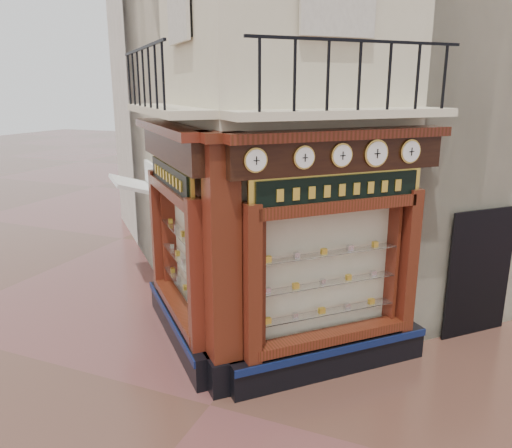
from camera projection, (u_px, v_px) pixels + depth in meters
The scene contains 16 objects.
ground at pixel (210, 405), 7.40m from camera, with size 80.00×80.00×0.00m, color #4E2F24.
main_building at pixel (330, 22), 11.32m from camera, with size 8.00×8.00×12.00m, color beige.
neighbour_left at pixel (268, 55), 14.57m from camera, with size 8.00×8.00×11.00m, color beige.
neighbour_right at pixel (448, 50), 12.74m from camera, with size 8.00×8.00×11.00m, color beige.
shopfront_left at pixel (178, 239), 8.80m from camera, with size 2.86×2.86×3.98m.
shopfront_right at pixel (334, 259), 7.76m from camera, with size 2.86×2.86×3.98m.
corner_pilaster at pixel (222, 271), 7.34m from camera, with size 0.85×0.85×3.98m.
balcony at pixel (248, 111), 7.62m from camera, with size 5.94×2.97×1.03m.
clock_a at pixel (256, 160), 6.65m from camera, with size 0.27×0.27×0.34m.
clock_b at pixel (304, 157), 6.92m from camera, with size 0.27×0.27×0.33m.
clock_c at pixel (342, 155), 7.14m from camera, with size 0.28×0.28×0.35m.
clock_d at pixel (376, 153), 7.36m from camera, with size 0.33×0.33×0.41m.
clock_e at pixel (410, 151), 7.59m from camera, with size 0.29×0.29×0.37m.
awning at pixel (140, 285), 11.96m from camera, with size 1.53×0.92×0.08m, color silver, non-canonical shape.
signboard_left at pixel (171, 176), 8.48m from camera, with size 1.96×1.96×0.52m.
signboard_right at pixel (340, 189), 7.40m from camera, with size 2.11×2.11×0.56m.
Camera 1 is at (3.10, -5.68, 4.54)m, focal length 35.00 mm.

